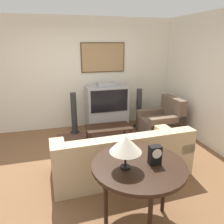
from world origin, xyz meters
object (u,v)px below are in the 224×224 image
Objects in this scene: tv at (107,107)px; console_table at (139,169)px; mantel_clock at (155,155)px; speaker_tower_left at (74,114)px; coffee_table at (109,129)px; couch at (121,158)px; armchair at (161,123)px; speaker_tower_right at (139,109)px; table_lamp at (126,144)px.

tv reaches higher than console_table.
mantel_clock reaches higher than speaker_tower_left.
coffee_table is 0.88× the size of console_table.
tv reaches higher than couch.
armchair is 0.70m from speaker_tower_right.
coffee_table is 1.03m from speaker_tower_left.
couch is 2.53× the size of armchair.
table_lamp is (-0.30, -1.08, 0.80)m from couch.
table_lamp is 0.39× the size of speaker_tower_right.
couch is 1.13m from coffee_table.
couch is at bearing -49.37° from armchair.
table_lamp reaches higher than mantel_clock.
mantel_clock reaches higher than speaker_tower_right.
table_lamp is (-0.18, -0.04, 0.36)m from console_table.
couch is 2.22m from speaker_tower_right.
speaker_tower_left is (-0.56, 1.92, 0.19)m from couch.
tv is 3.12m from mantel_clock.
tv is 0.52× the size of couch.
console_table is (-0.20, -2.16, 0.37)m from coffee_table.
console_table is 3.00m from speaker_tower_left.
speaker_tower_left and speaker_tower_right have the same top height.
console_table is 4.93× the size of mantel_clock.
tv is 3.07× the size of table_lamp.
mantel_clock is at bearing -78.49° from speaker_tower_left.
speaker_tower_left reaches higher than console_table.
console_table is at bearing -112.16° from speaker_tower_right.
console_table is 1.09× the size of speaker_tower_right.
speaker_tower_left reaches higher than armchair.
table_lamp is (-1.73, -2.42, 0.80)m from armchair.
coffee_table is at bearing 84.80° from console_table.
speaker_tower_right is at bearing -151.93° from armchair.
couch is 2.08× the size of console_table.
coffee_table is at bearing -96.13° from couch.
speaker_tower_right is (1.20, 2.96, -0.25)m from console_table.
tv is at bearing -99.60° from couch.
coffee_table is at bearing -51.23° from speaker_tower_left.
table_lamp is (-0.38, -2.21, 0.73)m from coffee_table.
mantel_clock is (-0.21, -3.09, 0.35)m from tv.
couch is 1.13m from console_table.
mantel_clock is (0.17, -0.04, 0.18)m from console_table.
tv is at bearing 79.71° from table_lamp.
table_lamp is at bearing -85.01° from speaker_tower_left.
console_table is 2.82× the size of table_lamp.
speaker_tower_left is (-0.64, 0.80, 0.12)m from coffee_table.
speaker_tower_left is at bearing 128.77° from coffee_table.
table_lamp is at bearing 72.24° from couch.
table_lamp reaches higher than speaker_tower_left.
speaker_tower_right is (0.82, -0.09, -0.09)m from tv.
couch reaches higher than coffee_table.
speaker_tower_right is (-0.34, 0.58, 0.19)m from armchair.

